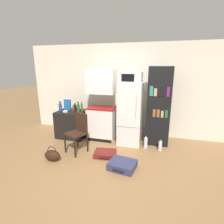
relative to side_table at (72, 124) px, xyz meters
The scene contains 20 objects.
ground_plane 1.93m from the side_table, 42.15° to the right, with size 24.00×24.00×0.00m, color olive.
wall_back 1.99m from the side_table, 24.33° to the left, with size 6.40×0.10×2.59m.
side_table is the anchor object (origin of this frame).
kitchen_hutch 1.00m from the side_table, ahead, with size 0.74×0.50×1.90m.
refrigerator 1.71m from the side_table, ahead, with size 0.58×0.63×1.58m.
microwave 2.13m from the side_table, ahead, with size 0.52×0.43×0.26m.
bookshelf 2.43m from the side_table, ahead, with size 0.57×0.37×1.98m.
bottle_amber_beer 0.46m from the side_table, 72.71° to the left, with size 0.09×0.09×0.17m.
bottle_wine_dark 0.52m from the side_table, 28.65° to the right, with size 0.07×0.07×0.26m.
bottle_green_tall 0.58m from the side_table, 22.08° to the right, with size 0.08×0.08×0.30m.
bottle_blue_soda 0.58m from the side_table, 166.32° to the right, with size 0.09×0.09×0.28m.
bottle_olive_oil 0.56m from the side_table, 27.30° to the left, with size 0.06×0.06×0.25m.
bowl 0.43m from the side_table, 132.23° to the right, with size 0.14×0.14×0.04m.
cereal_box 0.57m from the side_table, 145.76° to the left, with size 0.19×0.07×0.30m.
chair 0.98m from the side_table, 52.88° to the right, with size 0.53×0.53×0.92m.
suitcase_large_flat 1.55m from the side_table, 34.13° to the right, with size 0.52×0.44×0.11m.
suitcase_small_flat 2.15m from the side_table, 35.25° to the right, with size 0.57×0.50×0.15m.
handbag 1.39m from the side_table, 80.53° to the right, with size 0.36×0.20×0.33m.
water_bottle_front 2.12m from the side_table, ahead, with size 0.09×0.09×0.34m.
water_bottle_middle 2.48m from the side_table, ahead, with size 0.08×0.08×0.29m.
Camera 1 is at (0.96, -2.98, 1.99)m, focal length 28.00 mm.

